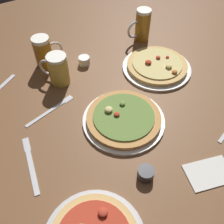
{
  "coord_description": "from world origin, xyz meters",
  "views": [
    {
      "loc": [
        -0.35,
        -0.58,
        0.79
      ],
      "look_at": [
        0.0,
        0.0,
        0.02
      ],
      "focal_mm": 40.93,
      "sensor_mm": 36.0,
      "label": 1
    }
  ],
  "objects": [
    {
      "name": "pizza_plate_far",
      "position": [
        0.34,
        0.14,
        0.02
      ],
      "size": [
        0.33,
        0.33,
        0.05
      ],
      "color": "silver",
      "rests_on": "ground_plane"
    },
    {
      "name": "beer_mug_amber",
      "position": [
        0.42,
        0.38,
        0.08
      ],
      "size": [
        0.14,
        0.08,
        0.17
      ],
      "color": "#9E6619",
      "rests_on": "ground_plane"
    },
    {
      "name": "beer_mug_dark",
      "position": [
        -0.1,
        0.45,
        0.07
      ],
      "size": [
        0.14,
        0.08,
        0.15
      ],
      "color": "#9E6619",
      "rests_on": "ground_plane"
    },
    {
      "name": "knife_spare",
      "position": [
        -0.36,
        -0.04,
        0.0
      ],
      "size": [
        0.06,
        0.24,
        0.01
      ],
      "color": "silver",
      "rests_on": "ground_plane"
    },
    {
      "name": "pizza_plate_near",
      "position": [
        0.02,
        -0.05,
        0.02
      ],
      "size": [
        0.33,
        0.33,
        0.05
      ],
      "color": "silver",
      "rests_on": "ground_plane"
    },
    {
      "name": "ramekin_butter",
      "position": [
        -0.05,
        -0.29,
        0.02
      ],
      "size": [
        0.06,
        0.06,
        0.04
      ],
      "primitive_type": "cylinder",
      "color": "#333338",
      "rests_on": "ground_plane"
    },
    {
      "name": "fork_left",
      "position": [
        -0.2,
        0.15,
        0.0
      ],
      "size": [
        0.23,
        0.08,
        0.01
      ],
      "color": "silver",
      "rests_on": "ground_plane"
    },
    {
      "name": "beer_mug_pale",
      "position": [
        -0.1,
        0.3,
        0.07
      ],
      "size": [
        0.11,
        0.13,
        0.14
      ],
      "color": "gold",
      "rests_on": "ground_plane"
    },
    {
      "name": "ramekin_sauce",
      "position": [
        0.06,
        0.36,
        0.02
      ],
      "size": [
        0.05,
        0.05,
        0.04
      ],
      "primitive_type": "cylinder",
      "color": "white",
      "rests_on": "ground_plane"
    },
    {
      "name": "ground_plane",
      "position": [
        0.0,
        0.0,
        -0.01
      ],
      "size": [
        2.4,
        2.4,
        0.03
      ],
      "primitive_type": "cube",
      "color": "brown"
    },
    {
      "name": "napkin_folded",
      "position": [
        0.15,
        -0.4,
        0.0
      ],
      "size": [
        0.18,
        0.14,
        0.01
      ],
      "primitive_type": "cube",
      "rotation": [
        0.0,
        0.0,
        -0.28
      ],
      "color": "silver",
      "rests_on": "ground_plane"
    }
  ]
}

